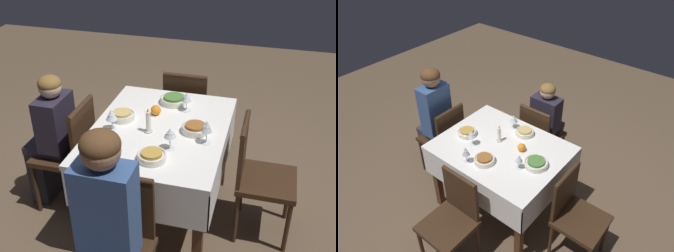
% 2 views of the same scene
% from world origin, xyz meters
% --- Properties ---
extents(ground_plane, '(8.00, 8.00, 0.00)m').
position_xyz_m(ground_plane, '(0.00, 0.00, 0.00)').
color(ground_plane, brown).
extents(dining_table, '(1.15, 0.90, 0.78)m').
position_xyz_m(dining_table, '(0.00, 0.00, 0.66)').
color(dining_table, white).
rests_on(dining_table, ground_plane).
extents(chair_west, '(0.40, 0.39, 0.88)m').
position_xyz_m(chair_west, '(-0.80, 0.01, 0.50)').
color(chair_west, '#382314').
rests_on(chair_west, ground_plane).
extents(chair_north, '(0.39, 0.40, 0.88)m').
position_xyz_m(chair_north, '(-0.02, 0.68, 0.50)').
color(chair_north, '#382314').
rests_on(chair_north, ground_plane).
extents(chair_south, '(0.39, 0.40, 0.88)m').
position_xyz_m(chair_south, '(0.04, -0.68, 0.50)').
color(chair_south, '#382314').
rests_on(chair_south, ground_plane).
extents(chair_east, '(0.40, 0.39, 0.88)m').
position_xyz_m(chair_east, '(0.80, -0.01, 0.50)').
color(chair_east, '#382314').
rests_on(chair_east, ground_plane).
extents(person_adult_denim, '(0.34, 0.30, 1.27)m').
position_xyz_m(person_adult_denim, '(-0.95, 0.01, 0.72)').
color(person_adult_denim, '#383342').
rests_on(person_adult_denim, ground_plane).
extents(person_child_dark, '(0.30, 0.33, 1.08)m').
position_xyz_m(person_child_dark, '(-0.02, 0.84, 0.59)').
color(person_child_dark, '#282833').
rests_on(person_child_dark, ground_plane).
extents(bowl_west, '(0.18, 0.18, 0.06)m').
position_xyz_m(bowl_west, '(-0.37, -0.06, 0.80)').
color(bowl_west, silver).
rests_on(bowl_west, dining_table).
extents(wine_glass_west, '(0.08, 0.08, 0.15)m').
position_xyz_m(wine_glass_west, '(-0.23, -0.13, 0.89)').
color(wine_glass_west, white).
rests_on(wine_glass_west, dining_table).
extents(bowl_north, '(0.18, 0.18, 0.06)m').
position_xyz_m(bowl_north, '(0.05, 0.29, 0.80)').
color(bowl_north, silver).
rests_on(bowl_north, dining_table).
extents(wine_glass_north, '(0.08, 0.08, 0.15)m').
position_xyz_m(wine_glass_north, '(-0.09, 0.30, 0.88)').
color(wine_glass_north, white).
rests_on(wine_glass_north, dining_table).
extents(bowl_south, '(0.18, 0.18, 0.06)m').
position_xyz_m(bowl_south, '(0.01, -0.24, 0.80)').
color(bowl_south, silver).
rests_on(bowl_south, dining_table).
extents(wine_glass_south, '(0.07, 0.07, 0.16)m').
position_xyz_m(wine_glass_south, '(-0.10, -0.34, 0.89)').
color(wine_glass_south, white).
rests_on(wine_glass_south, dining_table).
extents(bowl_east, '(0.21, 0.21, 0.06)m').
position_xyz_m(bowl_east, '(0.38, 0.00, 0.80)').
color(bowl_east, silver).
rests_on(bowl_east, dining_table).
extents(wine_glass_east, '(0.07, 0.07, 0.15)m').
position_xyz_m(wine_glass_east, '(0.29, -0.12, 0.88)').
color(wine_glass_east, white).
rests_on(wine_glass_east, dining_table).
extents(candle_centerpiece, '(0.06, 0.06, 0.18)m').
position_xyz_m(candle_centerpiece, '(-0.07, 0.06, 0.84)').
color(candle_centerpiece, beige).
rests_on(candle_centerpiece, dining_table).
extents(orange_fruit, '(0.07, 0.07, 0.07)m').
position_xyz_m(orange_fruit, '(0.17, 0.08, 0.81)').
color(orange_fruit, orange).
rests_on(orange_fruit, dining_table).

